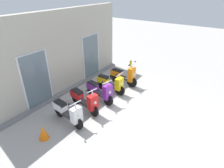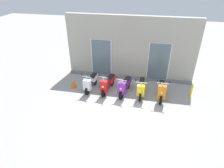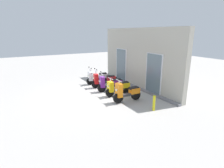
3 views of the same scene
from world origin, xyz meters
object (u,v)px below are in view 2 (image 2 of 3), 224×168
scooter_red (108,83)px  scooter_orange (161,90)px  traffic_cone (73,83)px  scooter_white (91,82)px  scooter_purple (125,86)px  curb_bollard (191,91)px  scooter_yellow (141,87)px

scooter_red → scooter_orange: size_ratio=1.03×
scooter_red → traffic_cone: 2.00m
scooter_white → scooter_red: scooter_red is taller
scooter_purple → traffic_cone: scooter_purple is taller
scooter_red → curb_bollard: scooter_red is taller
scooter_red → traffic_cone: bearing=178.5°
curb_bollard → scooter_orange: bearing=-163.5°
scooter_white → scooter_yellow: size_ratio=1.00×
scooter_purple → scooter_yellow: 0.86m
scooter_white → curb_bollard: bearing=3.7°
scooter_red → scooter_yellow: size_ratio=1.05×
scooter_purple → scooter_orange: scooter_orange is taller
scooter_yellow → curb_bollard: bearing=7.7°
scooter_red → traffic_cone: (-1.99, 0.05, -0.23)m
scooter_yellow → scooter_orange: bearing=-6.1°
curb_bollard → scooter_white: bearing=-176.3°
scooter_orange → curb_bollard: bearing=16.5°
traffic_cone → scooter_purple: bearing=-2.1°
scooter_purple → curb_bollard: bearing=6.2°
scooter_yellow → scooter_orange: size_ratio=0.98×
scooter_white → scooter_yellow: scooter_white is taller
scooter_white → scooter_yellow: bearing=-0.0°
scooter_orange → curb_bollard: size_ratio=2.25×
scooter_red → scooter_orange: scooter_orange is taller
scooter_red → scooter_purple: scooter_red is taller
scooter_red → scooter_yellow: scooter_red is taller
scooter_purple → traffic_cone: 2.92m
scooter_yellow → traffic_cone: scooter_yellow is taller
scooter_red → traffic_cone: scooter_red is taller
scooter_red → scooter_orange: (2.79, -0.13, 0.00)m
scooter_purple → scooter_yellow: bearing=1.6°
scooter_purple → scooter_red: bearing=176.8°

